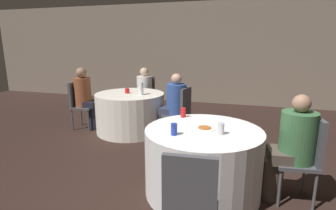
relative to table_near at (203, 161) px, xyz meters
name	(u,v)px	position (x,y,z in m)	size (l,w,h in m)	color
ground_plane	(208,198)	(0.10, -0.13, -0.37)	(16.00, 16.00, 0.00)	black
wall_back	(235,54)	(0.10, 4.75, 1.03)	(16.00, 0.06, 2.80)	gray
table_near	(203,161)	(0.00, 0.00, 0.00)	(1.30, 1.30, 0.75)	white
table_far	(130,112)	(-1.68, 1.75, 0.00)	(1.31, 1.31, 0.75)	white
chair_near_south	(191,200)	(0.08, -1.06, 0.18)	(0.43, 0.43, 0.94)	#47474C
chair_near_east	(306,152)	(1.06, 0.12, 0.18)	(0.45, 0.44, 0.94)	#47474C
chair_far_east	(181,109)	(-0.63, 1.56, 0.18)	(0.47, 0.46, 0.94)	#47474C
chair_far_north	(146,93)	(-1.77, 2.81, 0.18)	(0.43, 0.44, 0.94)	#47474C
chair_far_west	(79,101)	(-2.75, 1.65, 0.18)	(0.44, 0.44, 0.94)	#47474C
person_white_shirt	(144,93)	(-1.76, 2.65, 0.21)	(0.36, 0.51, 1.15)	#33384C
person_floral_shirt	(86,98)	(-2.58, 1.66, 0.24)	(0.50, 0.34, 1.22)	black
person_blue_shirt	(173,106)	(-0.79, 1.59, 0.23)	(0.51, 0.38, 1.17)	#33384C
person_green_jacket	(290,147)	(0.90, 0.11, 0.23)	(0.52, 0.38, 1.17)	#4C4238
pizza_plate_near	(205,128)	(0.01, 0.03, 0.38)	(0.26, 0.26, 0.02)	white
soda_can_blue	(174,129)	(-0.27, -0.26, 0.43)	(0.07, 0.07, 0.12)	#1E38A5
soda_can_red	(183,113)	(-0.33, 0.42, 0.43)	(0.07, 0.07, 0.12)	red
soda_can_silver	(221,129)	(0.20, -0.11, 0.43)	(0.07, 0.07, 0.12)	silver
bottle_far	(141,89)	(-1.42, 1.68, 0.49)	(0.09, 0.09, 0.23)	white
cup_far	(127,91)	(-1.73, 1.75, 0.42)	(0.08, 0.08, 0.09)	red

